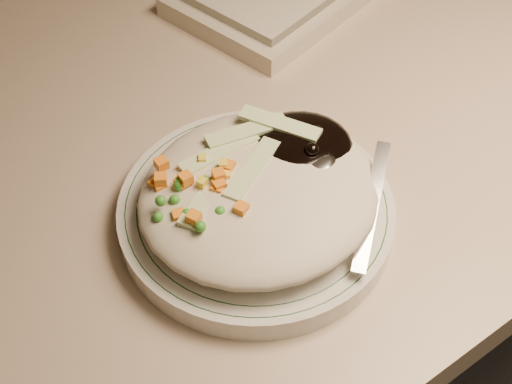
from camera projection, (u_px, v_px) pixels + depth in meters
desk at (225, 210)px, 0.85m from camera, size 1.40×0.70×0.74m
plate at (256, 213)px, 0.57m from camera, size 0.22×0.22×0.02m
plate_rim at (256, 205)px, 0.57m from camera, size 0.21×0.21×0.00m
meal at (261, 185)px, 0.55m from camera, size 0.20×0.19×0.05m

